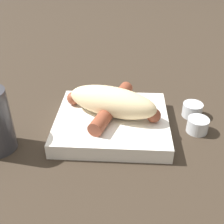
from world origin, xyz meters
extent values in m
plane|color=#33281E|center=(0.00, 0.00, 0.00)|extent=(3.00, 3.00, 0.00)
cube|color=silver|center=(0.00, 0.00, 0.01)|extent=(0.22, 0.19, 0.03)
ellipsoid|color=beige|center=(0.00, 0.01, 0.06)|extent=(0.19, 0.11, 0.06)
cylinder|color=brown|center=(0.00, 0.01, 0.04)|extent=(0.08, 0.17, 0.03)
sphere|color=brown|center=(0.08, -0.01, 0.04)|extent=(0.03, 0.03, 0.03)
sphere|color=brown|center=(-0.08, 0.04, 0.04)|extent=(0.03, 0.03, 0.03)
cylinder|color=orange|center=(0.07, 0.04, 0.03)|extent=(0.03, 0.03, 0.00)
cylinder|color=#F99E4C|center=(0.03, 0.04, 0.03)|extent=(0.03, 0.03, 0.00)
cylinder|color=orange|center=(0.04, 0.05, 0.03)|extent=(0.03, 0.03, 0.00)
cylinder|color=orange|center=(0.05, 0.03, 0.03)|extent=(0.04, 0.04, 0.00)
cylinder|color=silver|center=(0.17, 0.00, 0.01)|extent=(0.04, 0.04, 0.03)
cylinder|color=white|center=(0.17, 0.00, 0.01)|extent=(0.03, 0.03, 0.01)
cylinder|color=silver|center=(0.17, 0.06, 0.01)|extent=(0.04, 0.04, 0.03)
cylinder|color=maroon|center=(0.17, 0.06, 0.01)|extent=(0.03, 0.03, 0.01)
camera|label=1|loc=(0.03, -0.45, 0.34)|focal=45.00mm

